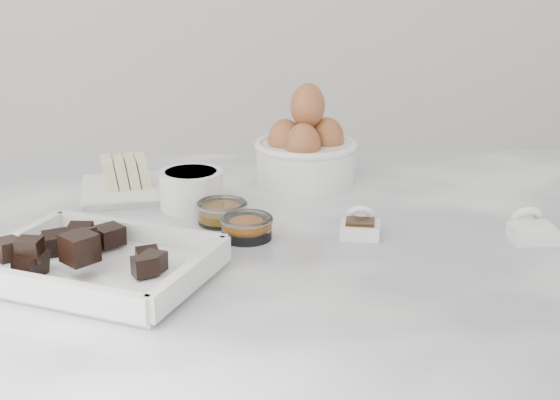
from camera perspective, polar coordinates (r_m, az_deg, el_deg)
The scene contains 9 objects.
marble_slab at distance 0.97m, azimuth -1.09°, elevation -3.94°, with size 1.20×0.80×0.04m, color silver.
chocolate_dish at distance 0.87m, azimuth -13.13°, elevation -4.03°, with size 0.29×0.26×0.06m.
butter_plate at distance 1.14m, azimuth -11.05°, elevation 1.32°, with size 0.15×0.15×0.06m.
sugar_ramekin at distance 1.07m, azimuth -6.50°, elevation 0.89°, with size 0.09×0.09×0.05m.
egg_bowl at distance 1.18m, azimuth 1.91°, elevation 3.65°, with size 0.16×0.16×0.15m.
honey_bowl at distance 1.02m, azimuth -4.25°, elevation -0.87°, with size 0.07×0.07×0.03m.
zest_bowl at distance 0.96m, azimuth -2.45°, elevation -1.93°, with size 0.07×0.07×0.03m.
vanilla_spoon at distance 0.98m, azimuth 5.89°, elevation -1.87°, with size 0.05×0.07×0.04m.
salt_spoon at distance 1.01m, azimuth 17.91°, elevation -2.02°, with size 0.05×0.06×0.04m.
Camera 1 is at (-0.03, -0.90, 1.29)m, focal length 50.00 mm.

